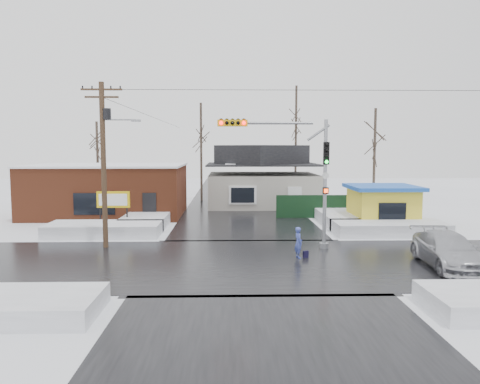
{
  "coord_description": "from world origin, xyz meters",
  "views": [
    {
      "loc": [
        -1.22,
        -22.05,
        5.54
      ],
      "look_at": [
        -0.57,
        4.21,
        3.0
      ],
      "focal_mm": 35.0,
      "sensor_mm": 36.0,
      "label": 1
    }
  ],
  "objects_px": {
    "pedestrian": "(298,243)",
    "car": "(448,251)",
    "kiosk": "(382,206)",
    "utility_pole": "(105,155)",
    "traffic_signal": "(296,166)",
    "marquee_sign": "(113,201)"
  },
  "relations": [
    {
      "from": "kiosk",
      "to": "pedestrian",
      "type": "distance_m",
      "value": 11.75
    },
    {
      "from": "kiosk",
      "to": "car",
      "type": "relative_size",
      "value": 0.86
    },
    {
      "from": "marquee_sign",
      "to": "pedestrian",
      "type": "height_order",
      "value": "marquee_sign"
    },
    {
      "from": "utility_pole",
      "to": "pedestrian",
      "type": "height_order",
      "value": "utility_pole"
    },
    {
      "from": "marquee_sign",
      "to": "kiosk",
      "type": "relative_size",
      "value": 0.55
    },
    {
      "from": "kiosk",
      "to": "car",
      "type": "bearing_deg",
      "value": -93.1
    },
    {
      "from": "utility_pole",
      "to": "pedestrian",
      "type": "bearing_deg",
      "value": -15.0
    },
    {
      "from": "pedestrian",
      "to": "car",
      "type": "xyz_separation_m",
      "value": [
        6.64,
        -1.89,
        -0.0
      ]
    },
    {
      "from": "car",
      "to": "kiosk",
      "type": "bearing_deg",
      "value": 90.11
    },
    {
      "from": "traffic_signal",
      "to": "pedestrian",
      "type": "bearing_deg",
      "value": -94.57
    },
    {
      "from": "kiosk",
      "to": "car",
      "type": "height_order",
      "value": "kiosk"
    },
    {
      "from": "traffic_signal",
      "to": "utility_pole",
      "type": "xyz_separation_m",
      "value": [
        -10.36,
        0.53,
        0.57
      ]
    },
    {
      "from": "kiosk",
      "to": "utility_pole",
      "type": "bearing_deg",
      "value": -159.56
    },
    {
      "from": "traffic_signal",
      "to": "pedestrian",
      "type": "height_order",
      "value": "traffic_signal"
    },
    {
      "from": "utility_pole",
      "to": "kiosk",
      "type": "bearing_deg",
      "value": 20.44
    },
    {
      "from": "kiosk",
      "to": "car",
      "type": "distance_m",
      "value": 11.15
    },
    {
      "from": "traffic_signal",
      "to": "kiosk",
      "type": "distance_m",
      "value": 10.43
    },
    {
      "from": "traffic_signal",
      "to": "car",
      "type": "bearing_deg",
      "value": -32.27
    },
    {
      "from": "car",
      "to": "utility_pole",
      "type": "bearing_deg",
      "value": 167.87
    },
    {
      "from": "traffic_signal",
      "to": "utility_pole",
      "type": "bearing_deg",
      "value": 177.05
    },
    {
      "from": "pedestrian",
      "to": "car",
      "type": "bearing_deg",
      "value": -120.27
    },
    {
      "from": "traffic_signal",
      "to": "marquee_sign",
      "type": "relative_size",
      "value": 2.75
    }
  ]
}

